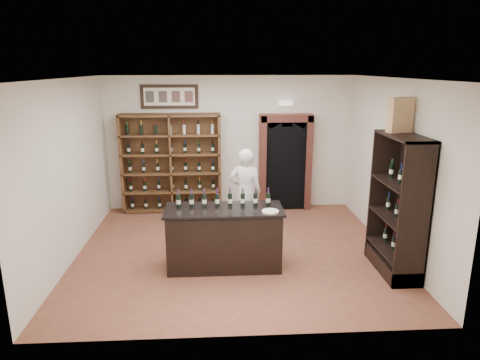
# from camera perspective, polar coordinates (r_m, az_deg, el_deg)

# --- Properties ---
(floor) EXTENTS (5.50, 5.50, 0.00)m
(floor) POSITION_cam_1_polar(r_m,az_deg,el_deg) (7.73, -0.69, -9.41)
(floor) COLOR brown
(floor) RESTS_ON ground
(ceiling) EXTENTS (5.50, 5.50, 0.00)m
(ceiling) POSITION_cam_1_polar(r_m,az_deg,el_deg) (7.05, -0.77, 13.42)
(ceiling) COLOR white
(ceiling) RESTS_ON wall_back
(wall_back) EXTENTS (5.50, 0.04, 3.00)m
(wall_back) POSITION_cam_1_polar(r_m,az_deg,el_deg) (9.69, -1.41, 4.90)
(wall_back) COLOR beige
(wall_back) RESTS_ON ground
(wall_left) EXTENTS (0.04, 5.00, 3.00)m
(wall_left) POSITION_cam_1_polar(r_m,az_deg,el_deg) (7.63, -21.82, 1.09)
(wall_left) COLOR beige
(wall_left) RESTS_ON ground
(wall_right) EXTENTS (0.04, 5.00, 3.00)m
(wall_right) POSITION_cam_1_polar(r_m,az_deg,el_deg) (7.86, 19.73, 1.66)
(wall_right) COLOR beige
(wall_right) RESTS_ON ground
(wine_shelf) EXTENTS (2.20, 0.38, 2.20)m
(wine_shelf) POSITION_cam_1_polar(r_m,az_deg,el_deg) (9.65, -9.10, 2.25)
(wine_shelf) COLOR brown
(wine_shelf) RESTS_ON ground
(framed_picture) EXTENTS (1.25, 0.04, 0.52)m
(framed_picture) POSITION_cam_1_polar(r_m,az_deg,el_deg) (9.58, -9.38, 10.92)
(framed_picture) COLOR black
(framed_picture) RESTS_ON wall_back
(arched_doorway) EXTENTS (1.17, 0.35, 2.17)m
(arched_doorway) POSITION_cam_1_polar(r_m,az_deg,el_deg) (9.72, 6.03, 2.67)
(arched_doorway) COLOR black
(arched_doorway) RESTS_ON ground
(emergency_light) EXTENTS (0.30, 0.10, 0.10)m
(emergency_light) POSITION_cam_1_polar(r_m,az_deg,el_deg) (9.62, 6.15, 10.15)
(emergency_light) COLOR white
(emergency_light) RESTS_ON wall_back
(tasting_counter) EXTENTS (1.88, 0.78, 1.00)m
(tasting_counter) POSITION_cam_1_polar(r_m,az_deg,el_deg) (6.98, -2.13, -7.76)
(tasting_counter) COLOR black
(tasting_counter) RESTS_ON ground
(counter_bottle_0) EXTENTS (0.07, 0.07, 0.30)m
(counter_bottle_0) POSITION_cam_1_polar(r_m,az_deg,el_deg) (6.90, -8.19, -2.75)
(counter_bottle_0) COLOR black
(counter_bottle_0) RESTS_ON tasting_counter
(counter_bottle_1) EXTENTS (0.07, 0.07, 0.30)m
(counter_bottle_1) POSITION_cam_1_polar(r_m,az_deg,el_deg) (6.89, -6.49, -2.73)
(counter_bottle_1) COLOR black
(counter_bottle_1) RESTS_ON tasting_counter
(counter_bottle_2) EXTENTS (0.07, 0.07, 0.30)m
(counter_bottle_2) POSITION_cam_1_polar(r_m,az_deg,el_deg) (6.88, -4.77, -2.71)
(counter_bottle_2) COLOR black
(counter_bottle_2) RESTS_ON tasting_counter
(counter_bottle_3) EXTENTS (0.07, 0.07, 0.30)m
(counter_bottle_3) POSITION_cam_1_polar(r_m,az_deg,el_deg) (6.87, -3.06, -2.68)
(counter_bottle_3) COLOR black
(counter_bottle_3) RESTS_ON tasting_counter
(counter_bottle_4) EXTENTS (0.07, 0.07, 0.30)m
(counter_bottle_4) POSITION_cam_1_polar(r_m,az_deg,el_deg) (6.88, -1.34, -2.66)
(counter_bottle_4) COLOR black
(counter_bottle_4) RESTS_ON tasting_counter
(counter_bottle_5) EXTENTS (0.07, 0.07, 0.30)m
(counter_bottle_5) POSITION_cam_1_polar(r_m,az_deg,el_deg) (6.89, 0.37, -2.63)
(counter_bottle_5) COLOR black
(counter_bottle_5) RESTS_ON tasting_counter
(counter_bottle_6) EXTENTS (0.07, 0.07, 0.30)m
(counter_bottle_6) POSITION_cam_1_polar(r_m,az_deg,el_deg) (6.90, 2.08, -2.59)
(counter_bottle_6) COLOR black
(counter_bottle_6) RESTS_ON tasting_counter
(counter_bottle_7) EXTENTS (0.07, 0.07, 0.30)m
(counter_bottle_7) POSITION_cam_1_polar(r_m,az_deg,el_deg) (6.93, 3.77, -2.56)
(counter_bottle_7) COLOR black
(counter_bottle_7) RESTS_ON tasting_counter
(side_cabinet) EXTENTS (0.48, 1.20, 2.20)m
(side_cabinet) POSITION_cam_1_polar(r_m,az_deg,el_deg) (7.19, 20.30, -5.81)
(side_cabinet) COLOR black
(side_cabinet) RESTS_ON ground
(shopkeeper) EXTENTS (0.66, 0.48, 1.70)m
(shopkeeper) POSITION_cam_1_polar(r_m,az_deg,el_deg) (8.21, 0.69, -1.61)
(shopkeeper) COLOR white
(shopkeeper) RESTS_ON ground
(plate) EXTENTS (0.27, 0.27, 0.02)m
(plate) POSITION_cam_1_polar(r_m,az_deg,el_deg) (6.65, 4.06, -4.19)
(plate) COLOR silver
(plate) RESTS_ON tasting_counter
(wine_crate) EXTENTS (0.40, 0.24, 0.53)m
(wine_crate) POSITION_cam_1_polar(r_m,az_deg,el_deg) (7.04, 20.58, 8.13)
(wine_crate) COLOR tan
(wine_crate) RESTS_ON side_cabinet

